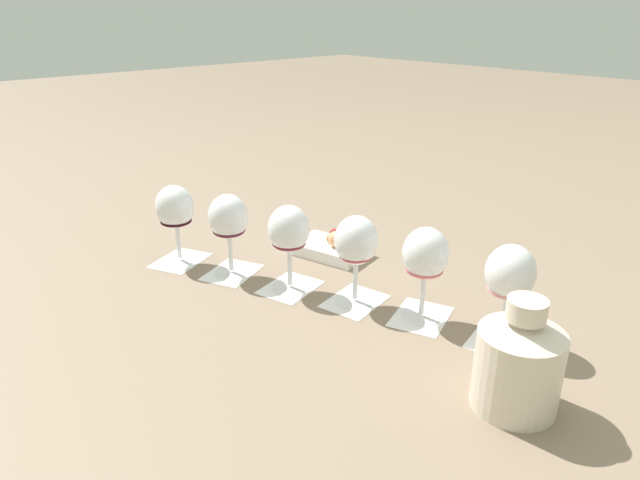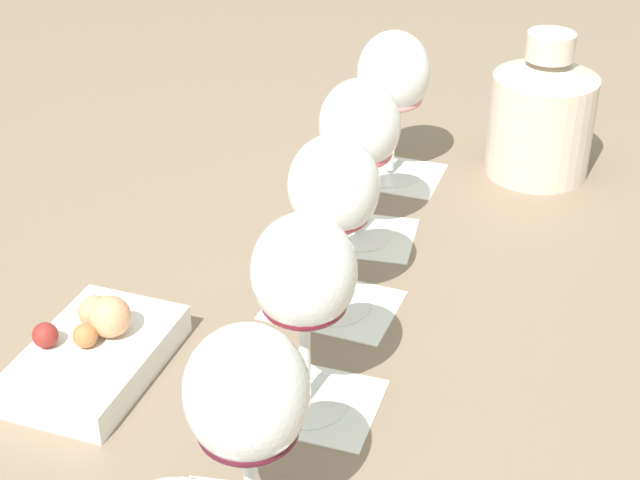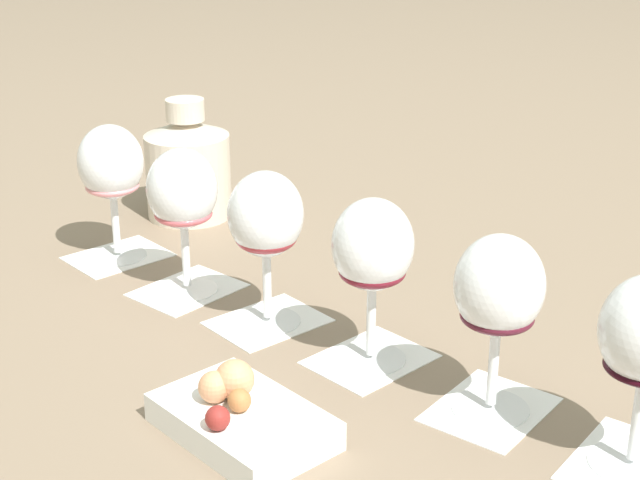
% 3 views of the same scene
% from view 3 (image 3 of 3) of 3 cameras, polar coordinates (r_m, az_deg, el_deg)
% --- Properties ---
extents(ground_plane, '(8.00, 8.00, 0.00)m').
position_cam_3_polar(ground_plane, '(1.03, 0.04, -5.88)').
color(ground_plane, '#7F6B56').
extents(tasting_card_0, '(0.12, 0.14, 0.00)m').
position_cam_3_polar(tasting_card_0, '(1.27, -11.66, -0.92)').
color(tasting_card_0, white).
rests_on(tasting_card_0, ground_plane).
extents(tasting_card_1, '(0.13, 0.14, 0.00)m').
position_cam_3_polar(tasting_card_1, '(1.16, -7.71, -2.87)').
color(tasting_card_1, white).
rests_on(tasting_card_1, ground_plane).
extents(tasting_card_2, '(0.11, 0.13, 0.00)m').
position_cam_3_polar(tasting_card_2, '(1.07, -3.05, -4.74)').
color(tasting_card_2, white).
rests_on(tasting_card_2, ground_plane).
extents(tasting_card_3, '(0.12, 0.14, 0.00)m').
position_cam_3_polar(tasting_card_3, '(1.00, 2.95, -6.92)').
color(tasting_card_3, white).
rests_on(tasting_card_3, ground_plane).
extents(tasting_card_4, '(0.13, 0.14, 0.00)m').
position_cam_3_polar(tasting_card_4, '(0.93, 9.87, -9.65)').
color(tasting_card_4, white).
rests_on(tasting_card_4, ground_plane).
extents(tasting_card_5, '(0.13, 0.14, 0.00)m').
position_cam_3_polar(tasting_card_5, '(0.88, 17.65, -12.32)').
color(tasting_card_5, white).
rests_on(tasting_card_5, ground_plane).
extents(wine_glass_0, '(0.08, 0.08, 0.17)m').
position_cam_3_polar(wine_glass_0, '(1.23, -12.06, 4.08)').
color(wine_glass_0, white).
rests_on(wine_glass_0, tasting_card_0).
extents(wine_glass_1, '(0.08, 0.08, 0.17)m').
position_cam_3_polar(wine_glass_1, '(1.11, -8.00, 2.55)').
color(wine_glass_1, white).
rests_on(wine_glass_1, tasting_card_1).
extents(wine_glass_2, '(0.08, 0.08, 0.17)m').
position_cam_3_polar(wine_glass_2, '(1.03, -3.17, 1.03)').
color(wine_glass_2, white).
rests_on(wine_glass_2, tasting_card_2).
extents(wine_glass_3, '(0.08, 0.08, 0.17)m').
position_cam_3_polar(wine_glass_3, '(0.95, 3.08, -0.78)').
color(wine_glass_3, white).
rests_on(wine_glass_3, tasting_card_3).
extents(wine_glass_4, '(0.08, 0.08, 0.17)m').
position_cam_3_polar(wine_glass_4, '(0.87, 10.35, -3.14)').
color(wine_glass_4, white).
rests_on(wine_glass_4, tasting_card_4).
extents(ceramic_vase, '(0.12, 0.12, 0.17)m').
position_cam_3_polar(ceramic_vase, '(1.37, -7.69, 4.28)').
color(ceramic_vase, beige).
rests_on(ceramic_vase, ground_plane).
extents(snack_dish, '(0.18, 0.14, 0.06)m').
position_cam_3_polar(snack_dish, '(0.87, -4.67, -10.15)').
color(snack_dish, white).
rests_on(snack_dish, ground_plane).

